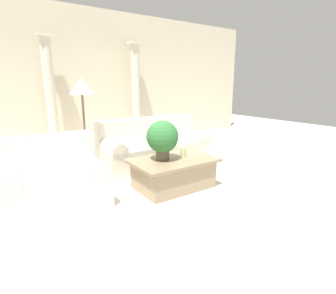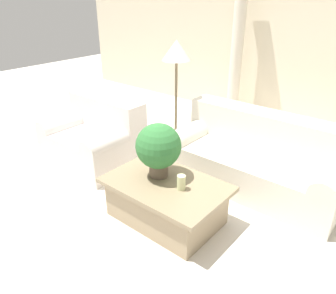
% 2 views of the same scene
% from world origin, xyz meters
% --- Properties ---
extents(ground_plane, '(16.00, 16.00, 0.00)m').
position_xyz_m(ground_plane, '(0.00, 0.00, 0.00)').
color(ground_plane, silver).
extents(wall_back, '(10.00, 0.06, 3.20)m').
position_xyz_m(wall_back, '(0.00, 3.03, 1.60)').
color(wall_back, beige).
rests_on(wall_back, ground_plane).
extents(sofa_long, '(2.05, 0.91, 0.85)m').
position_xyz_m(sofa_long, '(0.47, 0.82, 0.34)').
color(sofa_long, beige).
rests_on(sofa_long, ground_plane).
extents(loveseat, '(1.24, 0.91, 0.85)m').
position_xyz_m(loveseat, '(-1.51, -0.01, 0.35)').
color(loveseat, silver).
rests_on(loveseat, ground_plane).
extents(coffee_table, '(1.20, 0.79, 0.43)m').
position_xyz_m(coffee_table, '(0.09, -0.40, 0.22)').
color(coffee_table, '#998466').
rests_on(coffee_table, ground_plane).
extents(potted_plant, '(0.46, 0.46, 0.56)m').
position_xyz_m(potted_plant, '(-0.06, -0.34, 0.76)').
color(potted_plant, brown).
rests_on(potted_plant, coffee_table).
extents(pillar_candle, '(0.08, 0.08, 0.15)m').
position_xyz_m(pillar_candle, '(0.28, -0.40, 0.51)').
color(pillar_candle, beige).
rests_on(pillar_candle, coffee_table).
extents(floor_lamp, '(0.37, 0.37, 1.59)m').
position_xyz_m(floor_lamp, '(-0.79, 0.85, 1.34)').
color(floor_lamp, brown).
rests_on(floor_lamp, ground_plane).
extents(column_left, '(0.29, 0.29, 2.49)m').
position_xyz_m(column_left, '(-0.92, 2.69, 1.27)').
color(column_left, beige).
rests_on(column_left, ground_plane).
extents(column_right, '(0.29, 0.29, 2.49)m').
position_xyz_m(column_right, '(1.11, 2.69, 1.27)').
color(column_right, beige).
rests_on(column_right, ground_plane).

